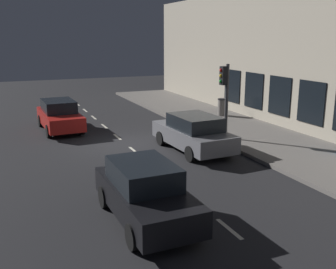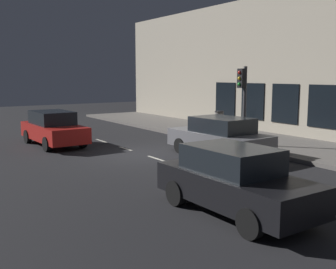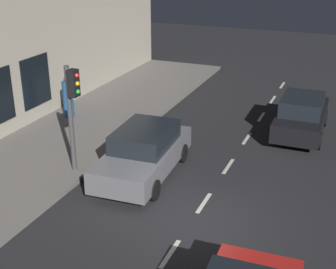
{
  "view_description": "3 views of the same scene",
  "coord_description": "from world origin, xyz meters",
  "px_view_note": "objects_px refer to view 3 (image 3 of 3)",
  "views": [
    {
      "loc": [
        -5.09,
        -16.67,
        4.82
      ],
      "look_at": [
        1.05,
        -2.31,
        0.92
      ],
      "focal_mm": 42.01,
      "sensor_mm": 36.0,
      "label": 1
    },
    {
      "loc": [
        -8.2,
        -14.35,
        3.23
      ],
      "look_at": [
        0.53,
        -1.06,
        0.91
      ],
      "focal_mm": 43.63,
      "sensor_mm": 36.0,
      "label": 2
    },
    {
      "loc": [
        -3.59,
        10.37,
        7.09
      ],
      "look_at": [
        1.56,
        -2.02,
        1.52
      ],
      "focal_mm": 50.27,
      "sensor_mm": 36.0,
      "label": 3
    }
  ],
  "objects_px": {
    "parked_car_1": "(301,115)",
    "pedestrian_0": "(68,98)",
    "parked_car_0": "(144,152)",
    "traffic_light": "(72,102)"
  },
  "relations": [
    {
      "from": "pedestrian_0",
      "to": "parked_car_1",
      "type": "bearing_deg",
      "value": -143.2
    },
    {
      "from": "traffic_light",
      "to": "pedestrian_0",
      "type": "xyz_separation_m",
      "value": [
        3.09,
        -4.18,
        -1.53
      ]
    },
    {
      "from": "parked_car_1",
      "to": "pedestrian_0",
      "type": "distance_m",
      "value": 9.52
    },
    {
      "from": "parked_car_1",
      "to": "pedestrian_0",
      "type": "relative_size",
      "value": 2.37
    },
    {
      "from": "traffic_light",
      "to": "parked_car_0",
      "type": "xyz_separation_m",
      "value": [
        -2.01,
        -0.83,
        -1.68
      ]
    },
    {
      "from": "traffic_light",
      "to": "parked_car_1",
      "type": "xyz_separation_m",
      "value": [
        -6.2,
        -6.28,
        -1.69
      ]
    },
    {
      "from": "parked_car_0",
      "to": "parked_car_1",
      "type": "xyz_separation_m",
      "value": [
        -4.19,
        -5.45,
        -0.0
      ]
    },
    {
      "from": "parked_car_0",
      "to": "parked_car_1",
      "type": "bearing_deg",
      "value": -130.63
    },
    {
      "from": "parked_car_0",
      "to": "pedestrian_0",
      "type": "relative_size",
      "value": 2.58
    },
    {
      "from": "parked_car_1",
      "to": "pedestrian_0",
      "type": "height_order",
      "value": "pedestrian_0"
    }
  ]
}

